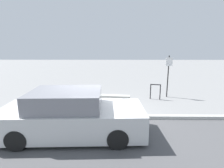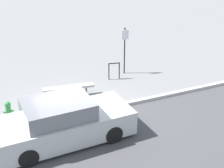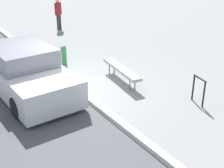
# 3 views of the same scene
# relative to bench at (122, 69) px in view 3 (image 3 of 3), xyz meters

# --- Properties ---
(ground_plane) EXTENTS (60.00, 60.00, 0.00)m
(ground_plane) POSITION_rel_bench_xyz_m (-0.35, -1.62, -0.45)
(ground_plane) COLOR gray
(curb) EXTENTS (60.00, 0.20, 0.13)m
(curb) POSITION_rel_bench_xyz_m (-0.35, -1.62, -0.38)
(curb) COLOR #B7B7B2
(curb) RESTS_ON ground_plane
(bench) EXTENTS (2.17, 0.61, 0.50)m
(bench) POSITION_rel_bench_xyz_m (0.00, 0.00, 0.00)
(bench) COLOR #515156
(bench) RESTS_ON ground_plane
(bike_rack) EXTENTS (0.55, 0.16, 0.83)m
(bike_rack) POSITION_rel_bench_xyz_m (2.51, 0.95, 0.06)
(bike_rack) COLOR black
(bike_rack) RESTS_ON ground_plane
(fire_hydrant) EXTENTS (0.36, 0.22, 0.77)m
(fire_hydrant) POSITION_rel_bench_xyz_m (-2.53, -0.91, -0.04)
(fire_hydrant) COLOR #338C3F
(fire_hydrant) RESTS_ON ground_plane
(pedestrian) EXTENTS (0.39, 0.42, 1.65)m
(pedestrian) POSITION_rel_bench_xyz_m (-7.50, 1.17, 0.44)
(pedestrian) COLOR #333338
(pedestrian) RESTS_ON ground_plane
(parked_car_near) EXTENTS (4.49, 1.96, 1.46)m
(parked_car_near) POSITION_rel_bench_xyz_m (-1.04, -2.92, 0.22)
(parked_car_near) COLOR black
(parked_car_near) RESTS_ON ground_plane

